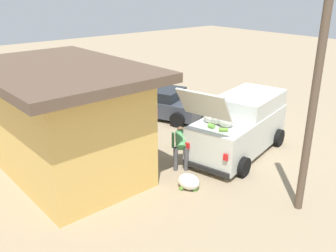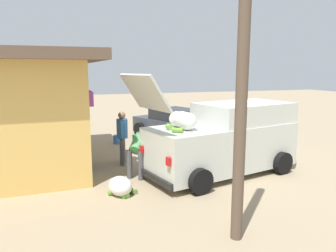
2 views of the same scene
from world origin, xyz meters
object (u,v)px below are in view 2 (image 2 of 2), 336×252
unloaded_banana_pile (121,187)px  storefront_bar (26,109)px  delivery_van (225,139)px  parked_sedan (176,125)px  vendor_standing (122,134)px  paint_bucket (117,139)px  customer_bending (138,149)px

unloaded_banana_pile → storefront_bar: bearing=34.6°
delivery_van → parked_sedan: delivery_van is taller
delivery_van → unloaded_banana_pile: bearing=103.3°
delivery_van → parked_sedan: bearing=-3.4°
delivery_van → vendor_standing: 3.16m
storefront_bar → parked_sedan: 6.21m
vendor_standing → paint_bucket: 2.98m
parked_sedan → paint_bucket: 2.64m
delivery_van → parked_sedan: size_ratio=1.19×
storefront_bar → vendor_standing: bearing=-104.5°
customer_bending → unloaded_banana_pile: bearing=148.8°
paint_bucket → storefront_bar: bearing=125.3°
vendor_standing → customer_bending: size_ratio=1.28×
customer_bending → parked_sedan: bearing=-31.5°
storefront_bar → paint_bucket: size_ratio=17.77×
storefront_bar → paint_bucket: storefront_bar is taller
parked_sedan → unloaded_banana_pile: parked_sedan is taller
parked_sedan → unloaded_banana_pile: (-5.57, 3.41, -0.40)m
parked_sedan → delivery_van: bearing=176.6°
customer_bending → unloaded_banana_pile: 1.47m
unloaded_banana_pile → customer_bending: bearing=-31.2°
unloaded_banana_pile → paint_bucket: bearing=-8.5°
parked_sedan → paint_bucket: bearing=94.2°
unloaded_banana_pile → paint_bucket: (5.38, -0.81, -0.03)m
customer_bending → unloaded_banana_pile: (-1.15, 0.70, -0.59)m
parked_sedan → customer_bending: customer_bending is taller
parked_sedan → customer_bending: 5.19m
parked_sedan → vendor_standing: size_ratio=2.60×
unloaded_banana_pile → paint_bucket: unloaded_banana_pile is taller
parked_sedan → storefront_bar: bearing=112.6°
delivery_van → customer_bending: delivery_van is taller
delivery_van → paint_bucket: (4.64, 2.32, -0.82)m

